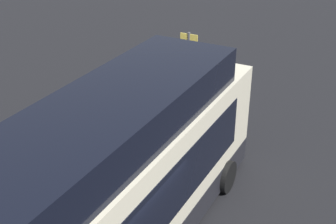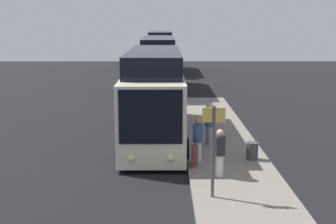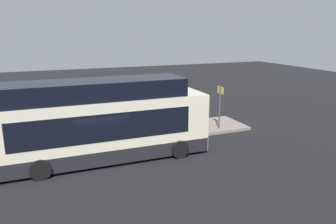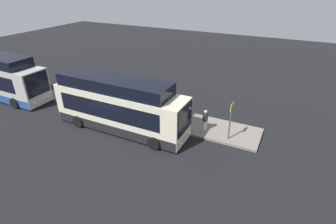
% 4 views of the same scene
% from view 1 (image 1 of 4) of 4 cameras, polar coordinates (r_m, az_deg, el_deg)
% --- Properties ---
extents(platform, '(20.00, 3.09, 0.17)m').
position_cam_1_polar(platform, '(12.52, -18.25, -12.72)').
color(platform, slate).
rests_on(platform, ground).
extents(bus_lead, '(10.22, 2.78, 3.98)m').
position_cam_1_polar(bus_lead, '(10.11, -6.66, -9.79)').
color(bus_lead, beige).
rests_on(bus_lead, ground).
extents(passenger_boarding, '(0.48, 0.48, 1.60)m').
position_cam_1_polar(passenger_boarding, '(15.75, -1.86, 1.55)').
color(passenger_boarding, silver).
rests_on(passenger_boarding, platform).
extents(passenger_waiting, '(0.61, 0.48, 1.74)m').
position_cam_1_polar(passenger_waiting, '(12.80, -10.89, -5.05)').
color(passenger_waiting, gray).
rests_on(passenger_waiting, platform).
extents(passenger_with_bags, '(0.46, 0.46, 1.64)m').
position_cam_1_polar(passenger_with_bags, '(14.18, -3.04, -1.48)').
color(passenger_with_bags, silver).
rests_on(passenger_with_bags, platform).
extents(suitcase, '(0.36, 0.19, 0.98)m').
position_cam_1_polar(suitcase, '(14.77, -1.45, -2.43)').
color(suitcase, maroon).
rests_on(suitcase, platform).
extents(sign_post, '(0.10, 0.66, 2.74)m').
position_cam_1_polar(sign_post, '(16.78, 2.51, 6.26)').
color(sign_post, '#4C4C51').
rests_on(sign_post, platform).
extents(trash_bin, '(0.44, 0.44, 0.65)m').
position_cam_1_polar(trash_bin, '(15.32, -10.10, -1.95)').
color(trash_bin, '#3F3F44').
rests_on(trash_bin, platform).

